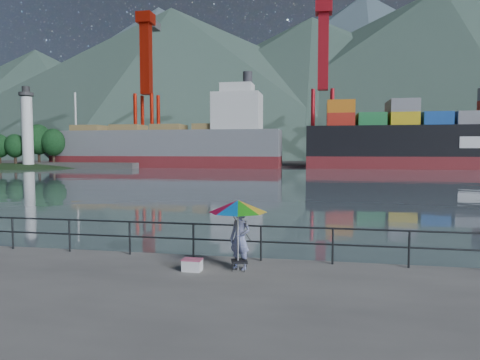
# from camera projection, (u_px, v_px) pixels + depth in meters

# --- Properties ---
(ground) EXTENTS (24.00, 11.00, 0.50)m
(ground) POSITION_uv_depth(u_px,v_px,m) (56.00, 340.00, 7.67)
(ground) COLOR #605E5C
(ground) RESTS_ON ground
(harbor_water) EXTENTS (500.00, 280.00, 0.00)m
(harbor_water) POSITION_uv_depth(u_px,v_px,m) (306.00, 160.00, 138.55)
(harbor_water) COLOR #505F68
(harbor_water) RESTS_ON ground
(far_dock) EXTENTS (200.00, 40.00, 0.40)m
(far_dock) POSITION_uv_depth(u_px,v_px,m) (343.00, 164.00, 100.43)
(far_dock) COLOR #514F4C
(far_dock) RESTS_ON ground
(guardrail) EXTENTS (22.00, 0.06, 1.03)m
(guardrail) POSITION_uv_depth(u_px,v_px,m) (161.00, 239.00, 12.71)
(guardrail) COLOR #2D3033
(guardrail) RESTS_ON ground
(mountains) EXTENTS (600.00, 332.80, 80.00)m
(mountains) POSITION_uv_depth(u_px,v_px,m) (393.00, 83.00, 205.17)
(mountains) COLOR #385147
(mountains) RESTS_ON ground
(lighthouse_islet) EXTENTS (48.00, 26.40, 19.20)m
(lighthouse_islet) POSITION_uv_depth(u_px,v_px,m) (4.00, 165.00, 81.95)
(lighthouse_islet) COLOR #263F1E
(lighthouse_islet) RESTS_ON ground
(port_cranes) EXTENTS (116.00, 28.00, 38.40)m
(port_cranes) POSITION_uv_depth(u_px,v_px,m) (453.00, 87.00, 86.63)
(port_cranes) COLOR red
(port_cranes) RESTS_ON ground
(container_stacks) EXTENTS (58.00, 5.40, 7.80)m
(container_stacks) POSITION_uv_depth(u_px,v_px,m) (445.00, 151.00, 96.45)
(container_stacks) COLOR red
(container_stacks) RESTS_ON ground
(fisherman) EXTENTS (0.69, 0.58, 1.62)m
(fisherman) POSITION_uv_depth(u_px,v_px,m) (240.00, 239.00, 11.32)
(fisherman) COLOR navy
(fisherman) RESTS_ON ground
(beach_umbrella) EXTENTS (1.76, 1.76, 1.86)m
(beach_umbrella) POSITION_uv_depth(u_px,v_px,m) (238.00, 206.00, 11.10)
(beach_umbrella) COLOR white
(beach_umbrella) RESTS_ON ground
(folding_stool) EXTENTS (0.50, 0.50, 0.26)m
(folding_stool) POSITION_uv_depth(u_px,v_px,m) (239.00, 265.00, 11.23)
(folding_stool) COLOR black
(folding_stool) RESTS_ON ground
(cooler_bag) EXTENTS (0.50, 0.34, 0.28)m
(cooler_bag) POSITION_uv_depth(u_px,v_px,m) (192.00, 265.00, 11.17)
(cooler_bag) COLOR white
(cooler_bag) RESTS_ON ground
(fishing_rod) EXTENTS (0.33, 1.49, 1.07)m
(fishing_rod) POSITION_uv_depth(u_px,v_px,m) (241.00, 257.00, 12.59)
(fishing_rod) COLOR black
(fishing_rod) RESTS_ON ground
(bulk_carrier) EXTENTS (46.00, 7.96, 14.50)m
(bulk_carrier) POSITION_uv_depth(u_px,v_px,m) (174.00, 145.00, 84.66)
(bulk_carrier) COLOR maroon
(bulk_carrier) RESTS_ON ground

